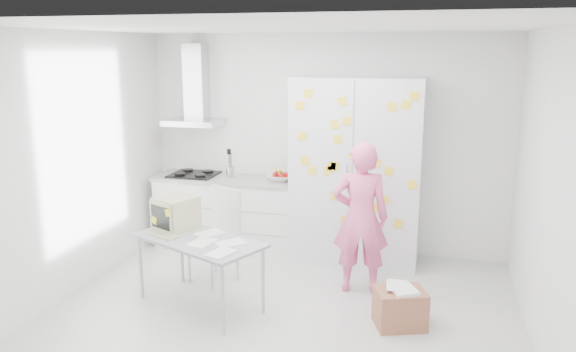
% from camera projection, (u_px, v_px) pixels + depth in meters
% --- Properties ---
extents(floor, '(4.50, 4.00, 0.02)m').
position_uv_depth(floor, '(282.00, 317.00, 5.42)').
color(floor, silver).
rests_on(floor, ground).
extents(walls, '(4.52, 4.01, 2.70)m').
position_uv_depth(walls, '(300.00, 164.00, 5.79)').
color(walls, white).
rests_on(walls, ground).
extents(ceiling, '(4.50, 4.00, 0.02)m').
position_uv_depth(ceiling, '(281.00, 27.00, 4.81)').
color(ceiling, white).
rests_on(ceiling, walls).
extents(counter_run, '(1.84, 0.63, 1.28)m').
position_uv_depth(counter_run, '(228.00, 211.00, 7.22)').
color(counter_run, white).
rests_on(counter_run, ground).
extents(range_hood, '(0.70, 0.48, 1.01)m').
position_uv_depth(range_hood, '(195.00, 93.00, 7.12)').
color(range_hood, silver).
rests_on(range_hood, walls).
extents(tall_cabinet, '(1.50, 0.68, 2.20)m').
position_uv_depth(tall_cabinet, '(356.00, 171.00, 6.63)').
color(tall_cabinet, silver).
rests_on(tall_cabinet, ground).
extents(person, '(0.64, 0.48, 1.60)m').
position_uv_depth(person, '(360.00, 218.00, 5.81)').
color(person, pink).
rests_on(person, ground).
extents(desk, '(1.46, 1.13, 1.04)m').
position_uv_depth(desk, '(184.00, 224.00, 5.65)').
color(desk, '#91949B').
rests_on(desk, ground).
extents(chair, '(0.62, 0.62, 1.03)m').
position_uv_depth(chair, '(218.00, 229.00, 6.16)').
color(chair, silver).
rests_on(chair, ground).
extents(cardboard_box, '(0.54, 0.49, 0.39)m').
position_uv_depth(cardboard_box, '(400.00, 307.00, 5.18)').
color(cardboard_box, '#9D6044').
rests_on(cardboard_box, ground).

